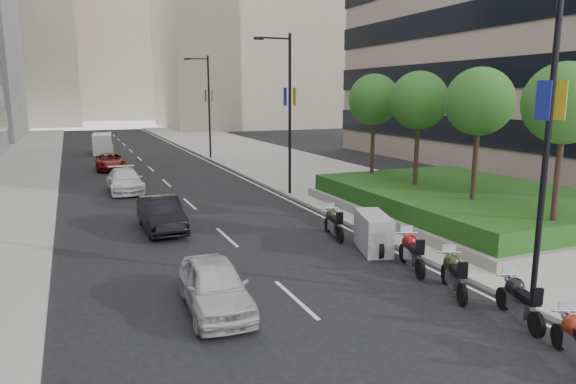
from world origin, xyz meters
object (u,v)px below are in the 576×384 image
motorcycle_5 (373,233)px  motorcycle_4 (411,252)px  motorcycle_3 (454,274)px  motorcycle_2 (519,300)px  lamp_post_1 (287,106)px  lamp_post_0 (545,122)px  car_c (125,181)px  delivery_van (103,145)px  car_d (111,162)px  motorcycle_6 (333,223)px  car_a (215,286)px  car_b (161,214)px  lamp_post_2 (207,102)px

motorcycle_5 → motorcycle_4: bearing=-160.8°
motorcycle_3 → motorcycle_5: size_ratio=0.84×
motorcycle_2 → motorcycle_3: 2.18m
lamp_post_1 → motorcycle_4: (-1.09, -13.19, -4.45)m
lamp_post_0 → motorcycle_2: 4.61m
car_c → lamp_post_1: bearing=-30.0°
delivery_van → car_d: bearing=-86.5°
lamp_post_1 → motorcycle_6: bearing=-100.5°
car_a → car_b: car_b is taller
lamp_post_2 → motorcycle_6: bearing=-93.4°
car_c → motorcycle_3: bearing=-70.3°
motorcycle_6 → car_a: (-6.34, -5.16, 0.09)m
lamp_post_1 → motorcycle_5: bearing=-96.0°
motorcycle_2 → motorcycle_4: size_ratio=0.96×
lamp_post_0 → lamp_post_2: same height
motorcycle_3 → motorcycle_4: 2.21m
delivery_van → motorcycle_2: bearing=-76.3°
motorcycle_4 → motorcycle_3: bearing=-165.8°
motorcycle_4 → car_d: size_ratio=0.49×
lamp_post_1 → car_b: (-7.90, -4.88, -4.35)m
motorcycle_6 → lamp_post_0: bearing=-159.3°
motorcycle_2 → car_d: 33.19m
lamp_post_0 → motorcycle_6: size_ratio=4.05×
motorcycle_3 → motorcycle_2: bearing=-149.4°
lamp_post_0 → car_c: 23.87m
motorcycle_6 → car_b: size_ratio=0.51×
motorcycle_2 → motorcycle_4: motorcycle_4 is taller
motorcycle_6 → car_d: bearing=26.4°
car_d → delivery_van: 11.73m
motorcycle_6 → car_d: size_ratio=0.49×
motorcycle_6 → car_a: bearing=139.0°
lamp_post_2 → motorcycle_6: 27.07m
car_b → delivery_van: 31.37m
lamp_post_1 → delivery_van: lamp_post_1 is taller
lamp_post_2 → delivery_van: size_ratio=1.95×
motorcycle_6 → motorcycle_4: bearing=-163.8°
car_d → lamp_post_0: bearing=-74.1°
delivery_van → car_b: bearing=-85.0°
car_b → motorcycle_6: bearing=-31.9°
motorcycle_6 → car_c: 15.17m
motorcycle_2 → car_a: 7.91m
motorcycle_6 → car_a: 8.18m
motorcycle_2 → motorcycle_5: (-0.19, 6.61, 0.11)m
motorcycle_5 → delivery_van: (-7.26, 37.44, 0.18)m
lamp_post_0 → car_a: (-7.94, 3.19, -4.38)m
lamp_post_1 → motorcycle_2: lamp_post_1 is taller
motorcycle_6 → delivery_van: bearing=20.8°
motorcycle_6 → car_c: (-6.84, 13.55, 0.08)m
motorcycle_6 → car_d: (-6.93, 23.41, 0.04)m
lamp_post_1 → motorcycle_3: bearing=-94.5°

